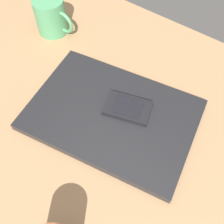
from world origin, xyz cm
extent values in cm
cube|color=#9E7751|center=(0.00, 0.00, 1.50)|extent=(120.00, 80.00, 3.00)
cube|color=black|center=(-0.89, 3.04, 3.92)|extent=(39.42, 30.39, 1.84)
cube|color=black|center=(1.39, 5.71, 5.37)|extent=(11.32, 8.91, 1.05)
cube|color=black|center=(1.39, 5.71, 5.96)|extent=(7.31, 6.48, 0.14)
cylinder|color=#4C9360|center=(-31.06, 16.85, 7.78)|extent=(8.21, 8.21, 9.55)
torus|color=#4C9360|center=(-26.55, 16.85, 7.78)|extent=(6.25, 0.90, 6.25)
camera|label=1|loc=(17.92, -22.96, 54.08)|focal=43.37mm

